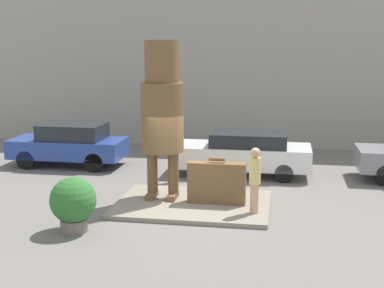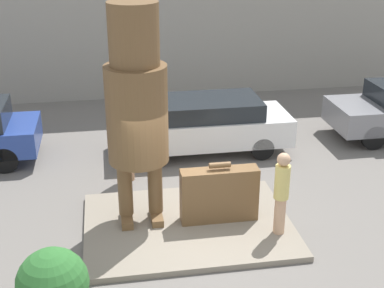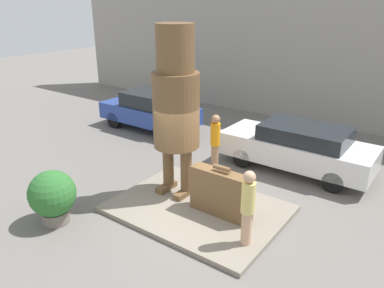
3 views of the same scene
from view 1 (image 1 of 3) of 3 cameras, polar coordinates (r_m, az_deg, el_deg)
ground_plane at (r=14.92m, az=0.12°, el=-6.67°), size 60.00×60.00×0.00m
pedestal at (r=14.90m, az=0.12°, el=-6.44°), size 4.21×3.14×0.12m
building_backdrop at (r=23.29m, az=3.97°, el=8.39°), size 28.00×0.60×7.03m
statue_figure at (r=14.85m, az=-3.21°, el=3.93°), size 1.19×1.19×4.42m
giant_suitcase at (r=14.67m, az=2.66°, el=-4.15°), size 1.59×0.38×1.30m
tourist at (r=13.82m, az=6.72°, el=-3.57°), size 0.29×0.29×1.72m
parked_car_blue at (r=20.07m, az=-12.93°, el=0.04°), size 4.13×1.78×1.57m
parked_car_white at (r=18.29m, az=5.51°, el=-0.88°), size 4.63×1.79×1.49m
planter_pot at (r=13.11m, az=-12.56°, el=-6.09°), size 1.11×1.11×1.34m
worker_hivis at (r=17.16m, az=-1.98°, el=-0.98°), size 0.30×0.30×1.78m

